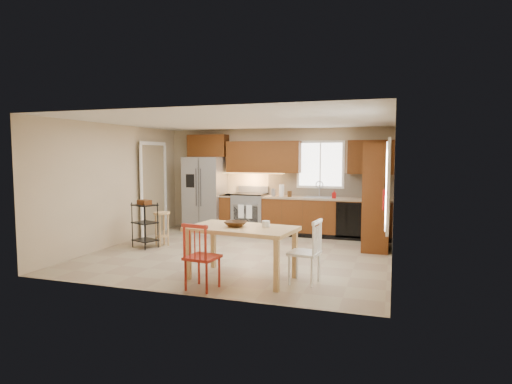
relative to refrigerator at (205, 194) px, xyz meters
The scene contains 33 objects.
floor 2.87m from the refrigerator, 51.34° to the right, with size 5.50×5.50×0.00m, color tan.
ceiling 3.15m from the refrigerator, 51.34° to the right, with size 5.50×5.00×0.02m, color silver.
wall_back 1.77m from the refrigerator, 12.44° to the left, with size 5.50×0.02×2.50m, color #CCB793.
wall_front 4.94m from the refrigerator, 69.82° to the right, with size 5.50×0.02×2.50m, color #CCB793.
wall_left 2.39m from the refrigerator, 116.29° to the right, with size 0.02×5.00×2.50m, color #CCB793.
wall_right 4.94m from the refrigerator, 25.53° to the right, with size 0.02×5.00×2.50m, color #CCB793.
refrigerator is the anchor object (origin of this frame).
range_stove 1.24m from the refrigerator, ahead, with size 0.76×0.63×0.92m, color gray.
base_cabinet_narrow 0.76m from the refrigerator, ahead, with size 0.30×0.60×0.90m, color #5B3010.
base_cabinet_run 3.03m from the refrigerator, ahead, with size 2.92×0.60×0.90m, color #5B3010.
dishwasher 3.59m from the refrigerator, ahead, with size 0.60×0.02×0.78m, color black.
backsplash 3.02m from the refrigerator, ahead, with size 2.92×0.03×0.55m, color beige.
upper_over_fridge 1.21m from the refrigerator, 90.00° to the left, with size 1.00×0.35×0.55m, color #5E310F.
upper_left_block 1.73m from the refrigerator, ahead, with size 1.80×0.35×0.75m, color #5E310F.
upper_right_block 4.06m from the refrigerator, ahead, with size 1.00×0.35×0.75m, color #5E310F.
window_back 2.92m from the refrigerator, ahead, with size 1.12×0.04×1.12m, color white.
sink 2.80m from the refrigerator, ahead, with size 0.62×0.46×0.16m, color gray.
undercab_glow 1.27m from the refrigerator, ahead, with size 1.60×0.30×0.01m, color #FFBF66.
soap_bottle 3.18m from the refrigerator, ahead, with size 0.09×0.09×0.19m, color #B40D0C.
paper_towel 1.95m from the refrigerator, ahead, with size 0.12×0.12×0.28m, color white.
canister_steel 1.75m from the refrigerator, ahead, with size 0.11×0.11×0.18m, color gray.
canister_wood 2.15m from the refrigerator, ahead, with size 0.10×0.10×0.14m, color #462B12.
pantry 4.23m from the refrigerator, 12.62° to the right, with size 0.50×0.95×2.10m, color #5B3010.
fire_extinguisher 4.76m from the refrigerator, 24.52° to the right, with size 0.12×0.12×0.36m, color #B40D0C.
window_right 5.50m from the refrigerator, 36.79° to the right, with size 0.04×1.02×1.32m, color white.
doorway 1.28m from the refrigerator, 139.62° to the right, with size 0.04×0.95×2.10m, color #8C7A59.
dining_table 4.34m from the refrigerator, 58.02° to the right, with size 1.60×0.90×0.78m, color #DCAF6E, non-canonical shape.
chair_red 4.74m from the refrigerator, 65.83° to the right, with size 0.44×0.44×0.94m, color #AF2B1A, non-canonical shape.
chair_white 4.86m from the refrigerator, 48.13° to the right, with size 0.44×0.44×0.94m, color white, non-canonical shape.
table_bowl 4.26m from the refrigerator, 59.16° to the right, with size 0.32×0.32×0.08m, color #462B12.
table_jar 4.42m from the refrigerator, 53.50° to the right, with size 0.12×0.12×0.14m, color white.
bar_stool 2.03m from the refrigerator, 92.52° to the right, with size 0.34×0.34×0.70m, color #DCAF6E, non-canonical shape.
utility_cart 2.28m from the refrigerator, 98.16° to the right, with size 0.46×0.36×0.92m, color black, non-canonical shape.
Camera 1 is at (2.75, -7.53, 1.88)m, focal length 30.00 mm.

